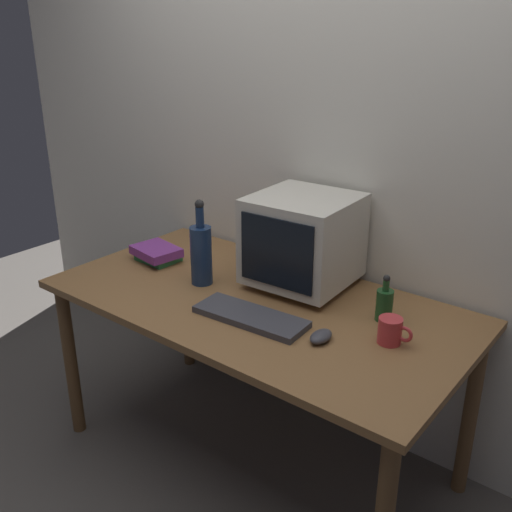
{
  "coord_description": "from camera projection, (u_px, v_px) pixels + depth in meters",
  "views": [
    {
      "loc": [
        1.25,
        -1.58,
        1.75
      ],
      "look_at": [
        0.0,
        0.0,
        0.94
      ],
      "focal_mm": 40.95,
      "sensor_mm": 36.0,
      "label": 1
    }
  ],
  "objects": [
    {
      "name": "book_stack",
      "position": [
        157.0,
        253.0,
        2.59
      ],
      "size": [
        0.23,
        0.19,
        0.07
      ],
      "color": "#33894C",
      "rests_on": "desk"
    },
    {
      "name": "mug",
      "position": [
        391.0,
        331.0,
        1.92
      ],
      "size": [
        0.12,
        0.08,
        0.09
      ],
      "color": "#CC383D",
      "rests_on": "desk"
    },
    {
      "name": "crt_monitor",
      "position": [
        303.0,
        240.0,
        2.29
      ],
      "size": [
        0.4,
        0.41,
        0.37
      ],
      "color": "beige",
      "rests_on": "desk"
    },
    {
      "name": "computer_mouse",
      "position": [
        321.0,
        336.0,
        1.94
      ],
      "size": [
        0.06,
        0.1,
        0.04
      ],
      "primitive_type": "ellipsoid",
      "rotation": [
        0.0,
        0.0,
        -0.0
      ],
      "color": "#3F3F47",
      "rests_on": "desk"
    },
    {
      "name": "bottle_short",
      "position": [
        384.0,
        303.0,
        2.06
      ],
      "size": [
        0.06,
        0.06,
        0.17
      ],
      "color": "#1E4C23",
      "rests_on": "desk"
    },
    {
      "name": "keyboard",
      "position": [
        251.0,
        317.0,
        2.08
      ],
      "size": [
        0.43,
        0.18,
        0.02
      ],
      "primitive_type": "cube",
      "rotation": [
        0.0,
        0.0,
        0.07
      ],
      "color": "#3F3F47",
      "rests_on": "desk"
    },
    {
      "name": "ground_plane",
      "position": [
        256.0,
        456.0,
        2.52
      ],
      "size": [
        6.0,
        6.0,
        0.0
      ],
      "primitive_type": "plane",
      "color": "#56514C"
    },
    {
      "name": "desk",
      "position": [
        256.0,
        319.0,
        2.27
      ],
      "size": [
        1.63,
        0.84,
        0.76
      ],
      "color": "olive",
      "rests_on": "ground"
    },
    {
      "name": "bottle_tall",
      "position": [
        201.0,
        253.0,
        2.33
      ],
      "size": [
        0.09,
        0.09,
        0.35
      ],
      "color": "navy",
      "rests_on": "desk"
    },
    {
      "name": "back_wall",
      "position": [
        328.0,
        151.0,
        2.4
      ],
      "size": [
        4.0,
        0.08,
        2.5
      ],
      "primitive_type": "cube",
      "color": "silver",
      "rests_on": "ground"
    }
  ]
}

